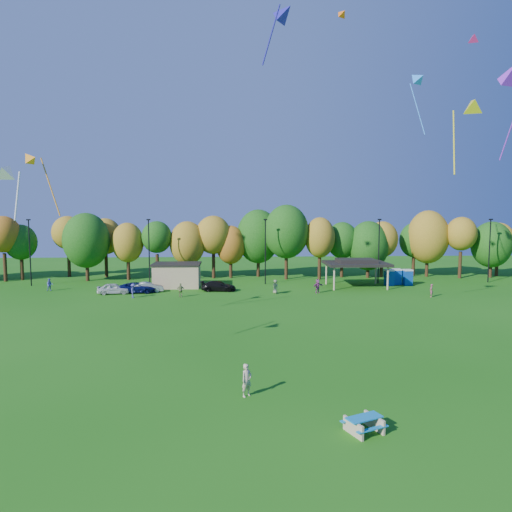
{
  "coord_description": "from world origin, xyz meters",
  "views": [
    {
      "loc": [
        -2.43,
        -22.92,
        9.95
      ],
      "look_at": [
        -0.99,
        6.0,
        7.19
      ],
      "focal_mm": 32.0,
      "sensor_mm": 36.0,
      "label": 1
    }
  ],
  "objects_px": {
    "picnic_table": "(364,423)",
    "car_b": "(148,287)",
    "car_a": "(114,289)",
    "car_c": "(137,288)",
    "car_d": "(219,286)",
    "porta_potties": "(398,277)",
    "kite_flyer": "(247,380)"
  },
  "relations": [
    {
      "from": "porta_potties",
      "to": "kite_flyer",
      "type": "xyz_separation_m",
      "value": [
        -21.95,
        -37.27,
        -0.2
      ]
    },
    {
      "from": "car_a",
      "to": "car_c",
      "type": "height_order",
      "value": "car_a"
    },
    {
      "from": "car_a",
      "to": "car_c",
      "type": "relative_size",
      "value": 0.85
    },
    {
      "from": "kite_flyer",
      "to": "car_b",
      "type": "height_order",
      "value": "kite_flyer"
    },
    {
      "from": "car_c",
      "to": "picnic_table",
      "type": "bearing_deg",
      "value": -157.59
    },
    {
      "from": "car_b",
      "to": "car_c",
      "type": "bearing_deg",
      "value": 92.0
    },
    {
      "from": "picnic_table",
      "to": "car_b",
      "type": "xyz_separation_m",
      "value": [
        -16.63,
        37.49,
        0.2
      ]
    },
    {
      "from": "car_a",
      "to": "kite_flyer",
      "type": "bearing_deg",
      "value": -161.59
    },
    {
      "from": "car_d",
      "to": "kite_flyer",
      "type": "bearing_deg",
      "value": -170.2
    },
    {
      "from": "porta_potties",
      "to": "car_c",
      "type": "bearing_deg",
      "value": -172.67
    },
    {
      "from": "car_c",
      "to": "car_d",
      "type": "relative_size",
      "value": 1.05
    },
    {
      "from": "car_b",
      "to": "car_c",
      "type": "height_order",
      "value": "car_c"
    },
    {
      "from": "kite_flyer",
      "to": "porta_potties",
      "type": "bearing_deg",
      "value": 19.48
    },
    {
      "from": "car_c",
      "to": "car_d",
      "type": "distance_m",
      "value": 10.12
    },
    {
      "from": "picnic_table",
      "to": "car_b",
      "type": "bearing_deg",
      "value": 90.55
    },
    {
      "from": "porta_potties",
      "to": "car_b",
      "type": "relative_size",
      "value": 0.99
    },
    {
      "from": "car_b",
      "to": "car_c",
      "type": "distance_m",
      "value": 1.3
    },
    {
      "from": "car_a",
      "to": "car_b",
      "type": "bearing_deg",
      "value": -82.81
    },
    {
      "from": "car_a",
      "to": "car_d",
      "type": "xyz_separation_m",
      "value": [
        12.79,
        1.48,
        -0.03
      ]
    },
    {
      "from": "kite_flyer",
      "to": "car_c",
      "type": "height_order",
      "value": "kite_flyer"
    },
    {
      "from": "porta_potties",
      "to": "car_a",
      "type": "height_order",
      "value": "porta_potties"
    },
    {
      "from": "car_c",
      "to": "porta_potties",
      "type": "bearing_deg",
      "value": -85.97
    },
    {
      "from": "picnic_table",
      "to": "car_c",
      "type": "distance_m",
      "value": 41.25
    },
    {
      "from": "picnic_table",
      "to": "car_d",
      "type": "relative_size",
      "value": 0.48
    },
    {
      "from": "car_b",
      "to": "car_d",
      "type": "height_order",
      "value": "car_d"
    },
    {
      "from": "picnic_table",
      "to": "car_c",
      "type": "bearing_deg",
      "value": 92.33
    },
    {
      "from": "kite_flyer",
      "to": "car_d",
      "type": "height_order",
      "value": "kite_flyer"
    },
    {
      "from": "kite_flyer",
      "to": "car_a",
      "type": "relative_size",
      "value": 0.46
    },
    {
      "from": "picnic_table",
      "to": "car_a",
      "type": "height_order",
      "value": "car_a"
    },
    {
      "from": "car_a",
      "to": "car_d",
      "type": "bearing_deg",
      "value": -90.59
    },
    {
      "from": "car_a",
      "to": "car_b",
      "type": "height_order",
      "value": "car_a"
    },
    {
      "from": "car_a",
      "to": "car_b",
      "type": "distance_m",
      "value": 4.09
    }
  ]
}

